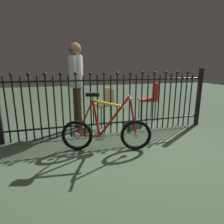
{
  "coord_description": "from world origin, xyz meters",
  "views": [
    {
      "loc": [
        -1.0,
        -2.71,
        1.3
      ],
      "look_at": [
        -0.16,
        0.21,
        0.55
      ],
      "focal_mm": 30.27,
      "sensor_mm": 36.0,
      "label": 1
    }
  ],
  "objects_px": {
    "bicycle": "(106,132)",
    "chair_red": "(151,97)",
    "chair_tan": "(105,102)",
    "person_visitor": "(76,79)"
  },
  "relations": [
    {
      "from": "bicycle",
      "to": "chair_red",
      "type": "bearing_deg",
      "value": 44.06
    },
    {
      "from": "chair_tan",
      "to": "person_visitor",
      "type": "relative_size",
      "value": 0.47
    },
    {
      "from": "chair_red",
      "to": "bicycle",
      "type": "bearing_deg",
      "value": -135.94
    },
    {
      "from": "chair_tan",
      "to": "person_visitor",
      "type": "bearing_deg",
      "value": -166.07
    },
    {
      "from": "person_visitor",
      "to": "bicycle",
      "type": "bearing_deg",
      "value": -75.15
    },
    {
      "from": "chair_tan",
      "to": "person_visitor",
      "type": "xyz_separation_m",
      "value": [
        -0.62,
        -0.15,
        0.54
      ]
    },
    {
      "from": "chair_red",
      "to": "person_visitor",
      "type": "bearing_deg",
      "value": -171.74
    },
    {
      "from": "chair_red",
      "to": "chair_tan",
      "type": "distance_m",
      "value": 1.18
    },
    {
      "from": "bicycle",
      "to": "chair_red",
      "type": "height_order",
      "value": "bicycle"
    },
    {
      "from": "bicycle",
      "to": "chair_tan",
      "type": "distance_m",
      "value": 1.38
    }
  ]
}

